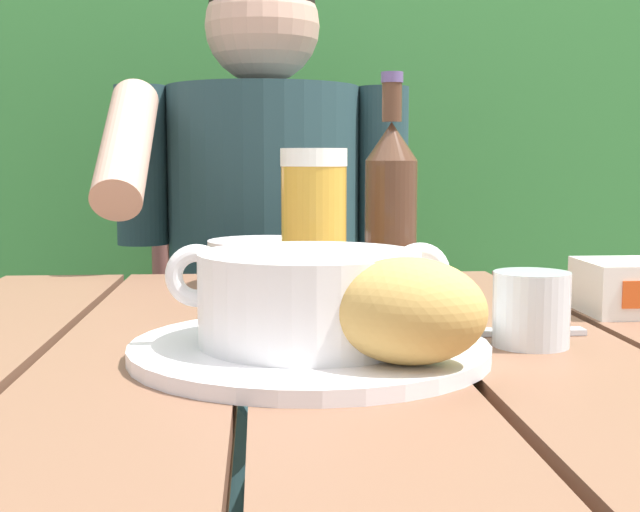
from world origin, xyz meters
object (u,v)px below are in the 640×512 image
at_px(beer_bottle, 391,205).
at_px(diner_bowl, 266,262).
at_px(person_eating, 263,266).
at_px(bread_roll, 408,311).
at_px(table_knife, 471,331).
at_px(serving_plate, 309,350).
at_px(beer_glass, 314,228).
at_px(water_glass_small, 531,309).
at_px(chair_near_diner, 265,379).
at_px(soup_bowl, 309,295).

distance_m(beer_bottle, diner_bowl, 0.19).
distance_m(person_eating, bread_roll, 0.83).
xyz_separation_m(bread_roll, table_knife, (0.08, 0.15, -0.05)).
xyz_separation_m(serving_plate, beer_glass, (0.02, 0.24, 0.08)).
relative_size(bread_roll, beer_bottle, 0.53).
relative_size(beer_bottle, water_glass_small, 3.94).
relative_size(person_eating, diner_bowl, 8.42).
bearing_deg(table_knife, person_eating, 105.28).
height_order(serving_plate, table_knife, serving_plate).
xyz_separation_m(chair_near_diner, serving_plate, (0.03, -0.95, 0.27)).
relative_size(soup_bowl, table_knife, 1.33).
relative_size(serving_plate, soup_bowl, 1.27).
relative_size(person_eating, serving_plate, 4.25).
distance_m(chair_near_diner, beer_bottle, 0.75).
bearing_deg(water_glass_small, beer_bottle, 105.47).
xyz_separation_m(person_eating, beer_glass, (0.05, -0.51, 0.10)).
bearing_deg(person_eating, soup_bowl, -87.36).
distance_m(beer_glass, diner_bowl, 0.18).
distance_m(soup_bowl, beer_bottle, 0.33).
height_order(serving_plate, bread_roll, bread_roll).
bearing_deg(beer_bottle, diner_bowl, 146.43).
xyz_separation_m(soup_bowl, table_knife, (0.15, 0.07, -0.05)).
distance_m(person_eating, beer_bottle, 0.48).
bearing_deg(bread_roll, water_glass_small, 40.55).
bearing_deg(beer_glass, serving_plate, -94.52).
bearing_deg(soup_bowl, bread_roll, -49.40).
bearing_deg(beer_bottle, bread_roll, -96.83).
relative_size(water_glass_small, table_knife, 0.38).
xyz_separation_m(chair_near_diner, diner_bowl, (0.00, -0.54, 0.29)).
bearing_deg(bread_roll, serving_plate, 130.60).
bearing_deg(serving_plate, table_knife, 26.26).
relative_size(beer_glass, beer_bottle, 0.66).
height_order(chair_near_diner, serving_plate, chair_near_diner).
height_order(chair_near_diner, bread_roll, chair_near_diner).
distance_m(bread_roll, table_knife, 0.18).
relative_size(bread_roll, beer_glass, 0.80).
distance_m(beer_glass, table_knife, 0.23).
bearing_deg(water_glass_small, diner_bowl, 120.52).
distance_m(chair_near_diner, bread_roll, 1.08).
relative_size(beer_glass, diner_bowl, 1.16).
xyz_separation_m(person_eating, diner_bowl, (0.00, -0.34, 0.05)).
bearing_deg(chair_near_diner, serving_plate, -88.09).
height_order(chair_near_diner, beer_bottle, beer_bottle).
bearing_deg(water_glass_small, chair_near_diner, 103.54).
distance_m(beer_bottle, water_glass_small, 0.30).
relative_size(soup_bowl, water_glass_small, 3.50).
xyz_separation_m(beer_bottle, table_knife, (0.04, -0.24, -0.10)).
distance_m(soup_bowl, water_glass_small, 0.19).
height_order(water_glass_small, diner_bowl, water_glass_small).
relative_size(bread_roll, table_knife, 0.79).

